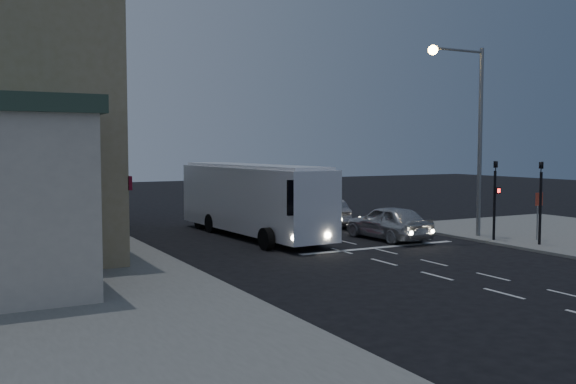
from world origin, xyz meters
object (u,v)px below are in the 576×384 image
car_sedan_a (326,213)px  regulatory_sign (538,208)px  car_suv (388,222)px  traffic_signal_main (495,190)px  streetlight (470,119)px  street_tree (82,145)px  traffic_signal_side (541,192)px  car_sedan_c (250,200)px  tour_bus (252,198)px  car_sedan_b (285,205)px

car_sedan_a → regulatory_sign: 11.34m
car_suv → traffic_signal_main: bearing=139.7°
streetlight → street_tree: (-15.55, 12.82, -1.23)m
car_suv → traffic_signal_side: (4.50, -5.00, 1.59)m
regulatory_sign → street_tree: 23.40m
car_suv → street_tree: 16.84m
car_sedan_c → traffic_signal_main: (3.41, -19.62, 1.73)m
traffic_signal_main → tour_bus: bearing=142.4°
traffic_signal_main → car_sedan_c: bearing=99.9°
car_sedan_b → car_sedan_c: bearing=-109.1°
car_sedan_c → traffic_signal_main: traffic_signal_main is taller
car_sedan_b → regulatory_sign: size_ratio=2.36×
streetlight → traffic_signal_main: bearing=-79.8°
car_sedan_a → streetlight: 9.64m
streetlight → street_tree: 20.19m
regulatory_sign → car_suv: bearing=143.7°
tour_bus → traffic_signal_main: 11.50m
car_sedan_c → streetlight: bearing=107.3°
tour_bus → car_suv: 6.73m
car_sedan_b → traffic_signal_main: size_ratio=1.27×
car_sedan_c → street_tree: size_ratio=0.80×
car_sedan_c → car_sedan_a: bearing=96.2°
traffic_signal_side → street_tree: bearing=135.5°
car_sedan_a → street_tree: (-12.16, 5.29, 3.74)m
car_sedan_c → street_tree: bearing=30.9°
regulatory_sign → streetlight: size_ratio=0.24×
car_sedan_c → traffic_signal_side: (4.11, -21.59, 1.73)m
tour_bus → streetlight: streetlight is taller
tour_bus → car_suv: bearing=-40.4°
car_sedan_c → regulatory_sign: bearing=111.4°
tour_bus → car_sedan_a: 5.91m
tour_bus → regulatory_sign: size_ratio=5.33×
tour_bus → traffic_signal_main: bearing=-41.1°
tour_bus → car_sedan_b: tour_bus is taller
tour_bus → car_sedan_c: bearing=62.2°
tour_bus → car_sedan_a: size_ratio=2.55×
car_sedan_a → tour_bus: bearing=35.7°
traffic_signal_side → regulatory_sign: 1.61m
regulatory_sign → traffic_signal_main: bearing=149.2°
car_sedan_a → traffic_signal_main: 9.81m
car_suv → traffic_signal_side: size_ratio=1.19×
traffic_signal_main → car_sedan_a: bearing=112.2°
traffic_signal_main → streetlight: 3.61m
car_sedan_c → streetlight: (3.16, -18.19, 5.04)m
car_sedan_b → traffic_signal_side: (4.30, -15.98, 1.67)m
car_sedan_b → traffic_signal_main: 14.56m
tour_bus → car_sedan_c: tour_bus is taller
car_suv → regulatory_sign: 6.86m
traffic_signal_main → streetlight: size_ratio=0.46×
car_sedan_c → traffic_signal_side: bearing=108.3°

